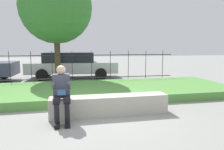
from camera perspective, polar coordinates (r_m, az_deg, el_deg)
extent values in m
plane|color=gray|center=(5.56, -4.11, -10.42)|extent=(60.00, 60.00, 0.00)
cube|color=#B7B2A3|center=(5.54, -0.63, -7.85)|extent=(2.95, 0.48, 0.48)
cube|color=gray|center=(5.60, -0.63, -9.83)|extent=(2.83, 0.44, 0.08)
cube|color=black|center=(4.89, -14.17, -12.62)|extent=(0.11, 0.26, 0.09)
cylinder|color=black|center=(4.87, -14.24, -9.72)|extent=(0.11, 0.11, 0.39)
cube|color=black|center=(5.01, -14.25, -6.21)|extent=(0.15, 0.42, 0.13)
cube|color=black|center=(4.89, -11.53, -12.56)|extent=(0.11, 0.26, 0.09)
cylinder|color=black|center=(4.87, -11.61, -9.65)|extent=(0.11, 0.11, 0.39)
cube|color=black|center=(5.01, -11.72, -6.14)|extent=(0.15, 0.42, 0.13)
cube|color=#424756|center=(5.16, -13.05, -2.71)|extent=(0.38, 0.24, 0.54)
sphere|color=#DBB293|center=(5.08, -13.17, 1.30)|extent=(0.21, 0.21, 0.21)
cylinder|color=#424756|center=(5.00, -15.04, -2.86)|extent=(0.08, 0.29, 0.24)
cylinder|color=#424756|center=(4.99, -11.12, -2.75)|extent=(0.08, 0.29, 0.24)
cube|color=#335689|center=(4.92, -13.05, -4.50)|extent=(0.18, 0.09, 0.13)
cube|color=#569342|center=(7.78, -6.57, -4.20)|extent=(10.52, 3.30, 0.26)
cylinder|color=#232326|center=(9.79, -7.79, -0.79)|extent=(8.52, 0.03, 0.03)
cylinder|color=#232326|center=(9.70, -7.90, 5.15)|extent=(8.52, 0.03, 0.03)
cylinder|color=#232326|center=(9.97, -25.19, 1.29)|extent=(0.02, 0.02, 1.49)
cylinder|color=#232326|center=(9.81, -20.34, 1.45)|extent=(0.02, 0.02, 1.49)
cylinder|color=#232326|center=(9.72, -15.37, 1.61)|extent=(0.02, 0.02, 1.49)
cylinder|color=#232326|center=(9.71, -10.34, 1.75)|extent=(0.02, 0.02, 1.49)
cylinder|color=#232326|center=(9.78, -5.35, 1.88)|extent=(0.02, 0.02, 1.49)
cylinder|color=#232326|center=(9.92, -0.45, 1.99)|extent=(0.02, 0.02, 1.49)
cylinder|color=#232326|center=(10.12, 4.28, 2.08)|extent=(0.02, 0.02, 1.49)
cylinder|color=#232326|center=(10.40, 8.79, 2.16)|extent=(0.02, 0.02, 1.49)
cylinder|color=#232326|center=(10.73, 13.04, 2.22)|extent=(0.02, 0.02, 1.49)
cylinder|color=black|center=(12.74, -26.31, 0.47)|extent=(0.62, 0.23, 0.61)
cube|color=#B7B7BC|center=(11.94, -10.24, 2.03)|extent=(4.82, 2.17, 0.56)
cube|color=black|center=(11.91, -11.20, 4.59)|extent=(2.70, 1.77, 0.51)
cylinder|color=black|center=(11.12, -2.94, 0.27)|extent=(0.61, 0.25, 0.59)
cylinder|color=black|center=(12.84, -3.52, 1.26)|extent=(0.61, 0.25, 0.59)
cylinder|color=black|center=(11.29, -17.82, 0.02)|extent=(0.61, 0.25, 0.59)
cylinder|color=black|center=(12.98, -16.43, 1.03)|extent=(0.61, 0.25, 0.59)
cylinder|color=#4C3D28|center=(10.42, -14.06, 4.96)|extent=(0.26, 0.26, 2.55)
sphere|color=#387A33|center=(10.56, -14.46, 16.82)|extent=(3.26, 3.26, 3.26)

